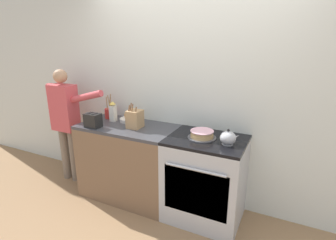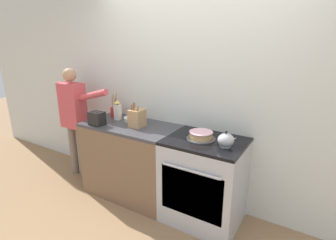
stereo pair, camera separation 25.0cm
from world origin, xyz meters
name	(u,v)px [view 1 (the left image)]	position (x,y,z in m)	size (l,w,h in m)	color
ground_plane	(168,225)	(0.00, 0.00, 0.00)	(16.00, 16.00, 0.00)	#93704C
wall_back	(193,93)	(0.00, 0.64, 1.30)	(8.00, 0.04, 2.60)	silver
counter_cabinet	(129,161)	(-0.68, 0.31, 0.46)	(1.14, 0.62, 0.92)	brown
stove_range	(205,179)	(0.29, 0.31, 0.46)	(0.79, 0.65, 0.92)	#B7BABF
layer_cake	(202,135)	(0.23, 0.31, 0.95)	(0.29, 0.29, 0.08)	#4C4C51
tea_kettle	(228,138)	(0.51, 0.26, 0.98)	(0.19, 0.15, 0.15)	#B7BABF
knife_block	(135,119)	(-0.56, 0.29, 1.02)	(0.15, 0.17, 0.29)	tan
utensil_crock	(109,113)	(-1.06, 0.47, 0.99)	(0.12, 0.12, 0.31)	red
fruit_bowl	(129,118)	(-0.75, 0.47, 0.96)	(0.22, 0.22, 0.11)	silver
toaster	(93,120)	(-1.00, 0.10, 1.00)	(0.19, 0.13, 0.16)	black
milk_carton	(113,112)	(-0.93, 0.38, 1.03)	(0.07, 0.07, 0.25)	white
person_baker	(66,117)	(-1.64, 0.29, 0.90)	(0.90, 0.20, 1.52)	#7A6B5B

